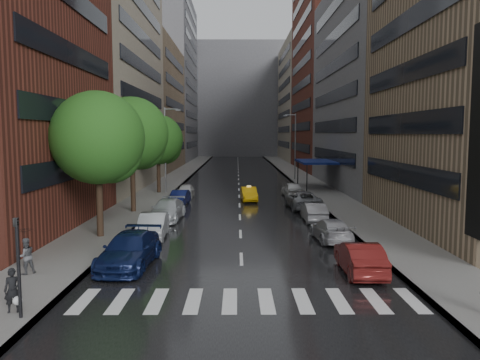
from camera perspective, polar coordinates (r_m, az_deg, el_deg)
ground at (r=20.42m, az=0.28°, el=-12.58°), size 220.00×220.00×0.00m
road at (r=69.68m, az=-0.19°, el=0.41°), size 14.00×140.00×0.01m
sidewalk_left at (r=70.23m, az=-7.55°, el=0.46°), size 4.00×140.00×0.15m
sidewalk_right at (r=70.28m, az=7.17°, el=0.47°), size 4.00×140.00×0.15m
crosswalk at (r=18.53m, az=0.99°, el=-14.48°), size 13.15×2.80×0.01m
buildings_left at (r=80.14m, az=-11.26°, el=12.44°), size 8.00×108.00×38.00m
buildings_right at (r=78.08m, az=11.11°, el=11.92°), size 8.05×109.10×36.00m
building_far at (r=137.73m, az=-0.28°, el=9.67°), size 40.00×14.00×32.00m
tree_near at (r=29.46m, az=-16.96°, el=4.92°), size 5.62×5.62×8.96m
tree_mid at (r=38.35m, az=-13.05°, el=5.51°), size 5.85×5.85×9.33m
tree_far at (r=50.51m, az=-9.96°, el=4.87°), size 5.29×5.29×8.42m
taxi at (r=44.55m, az=1.10°, el=-1.72°), size 1.67×4.11×1.33m
parked_cars_left at (r=32.88m, az=-9.46°, el=-4.30°), size 2.59×29.44×1.60m
parked_cars_right at (r=35.73m, az=8.70°, el=-3.52°), size 2.88×30.95×1.50m
ped_bag_walker at (r=18.58m, az=-25.92°, el=-12.09°), size 0.69×0.53×1.57m
ped_black_umbrella at (r=23.04m, az=-24.72°, el=-7.40°), size 1.00×0.99×2.09m
traffic_light at (r=17.61m, az=-25.43°, el=-8.57°), size 0.18×0.15×3.45m
street_lamp_left at (r=49.98m, az=-9.02°, el=3.87°), size 1.74×0.22×9.00m
street_lamp_right at (r=64.90m, az=6.68°, el=4.30°), size 1.74×0.22×9.00m
awning at (r=55.26m, az=9.22°, el=2.21°), size 4.00×8.00×3.12m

